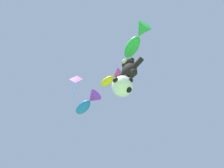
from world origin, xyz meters
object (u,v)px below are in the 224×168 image
(diamond_kite, at_px, (76,82))
(fish_kite_cobalt, at_px, (88,103))
(fish_kite_goldfin, at_px, (112,78))
(soccer_ball_kite, at_px, (123,86))
(teddy_bear_kite, at_px, (129,69))
(fish_kite_emerald, at_px, (137,39))

(diamond_kite, bearing_deg, fish_kite_cobalt, 100.40)
(fish_kite_goldfin, relative_size, diamond_kite, 0.55)
(soccer_ball_kite, distance_m, fish_kite_goldfin, 4.13)
(soccer_ball_kite, height_order, fish_kite_cobalt, fish_kite_cobalt)
(soccer_ball_kite, distance_m, fish_kite_cobalt, 5.38)
(teddy_bear_kite, height_order, soccer_ball_kite, teddy_bear_kite)
(teddy_bear_kite, height_order, diamond_kite, diamond_kite)
(teddy_bear_kite, xyz_separation_m, diamond_kite, (-3.82, -0.62, 2.53))
(teddy_bear_kite, relative_size, diamond_kite, 0.67)
(soccer_ball_kite, xyz_separation_m, fish_kite_emerald, (1.47, -0.30, 3.35))
(fish_kite_cobalt, bearing_deg, diamond_kite, -79.60)
(fish_kite_emerald, height_order, diamond_kite, diamond_kite)
(fish_kite_goldfin, bearing_deg, diamond_kite, -150.02)
(teddy_bear_kite, bearing_deg, fish_kite_cobalt, 168.03)
(teddy_bear_kite, xyz_separation_m, fish_kite_cobalt, (-4.09, 0.87, 2.00))
(fish_kite_goldfin, bearing_deg, soccer_ball_kite, -30.18)
(fish_kite_emerald, bearing_deg, diamond_kite, -178.56)
(fish_kite_emerald, xyz_separation_m, fish_kite_goldfin, (-2.83, 1.09, 0.47))
(soccer_ball_kite, bearing_deg, diamond_kite, -173.06)
(teddy_bear_kite, distance_m, fish_kite_emerald, 2.04)
(fish_kite_emerald, relative_size, fish_kite_goldfin, 1.51)
(fish_kite_emerald, xyz_separation_m, fish_kite_cobalt, (-5.21, 1.37, 0.37))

